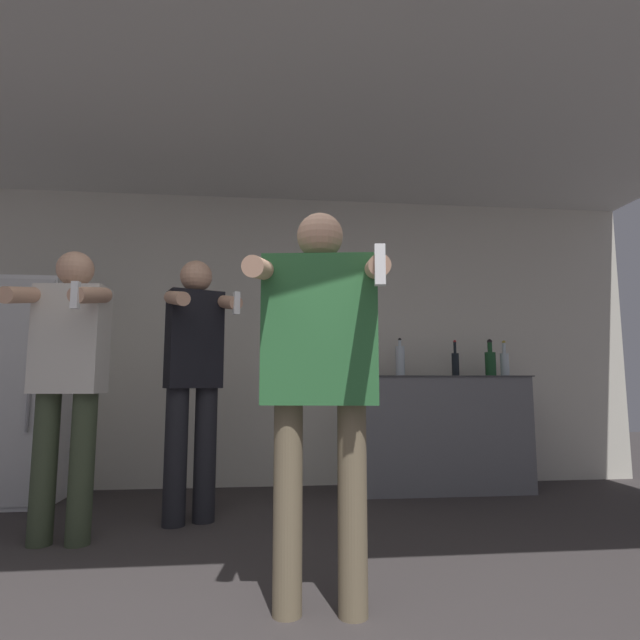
{
  "coord_description": "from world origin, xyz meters",
  "views": [
    {
      "loc": [
        0.15,
        -1.45,
        0.88
      ],
      "look_at": [
        0.36,
        0.55,
        1.13
      ],
      "focal_mm": 28.0,
      "sensor_mm": 36.0,
      "label": 1
    }
  ],
  "objects": [
    {
      "name": "counter",
      "position": [
        1.57,
        2.68,
        0.47
      ],
      "size": [
        1.43,
        0.58,
        0.94
      ],
      "color": "slate",
      "rests_on": "ground_plane"
    },
    {
      "name": "bottle_green_wine",
      "position": [
        1.72,
        2.62,
        1.04
      ],
      "size": [
        0.06,
        0.06,
        0.3
      ],
      "color": "black",
      "rests_on": "counter"
    },
    {
      "name": "person_man_side",
      "position": [
        -0.98,
        1.51,
        0.95
      ],
      "size": [
        0.48,
        0.5,
        1.64
      ],
      "color": "#38422D",
      "rests_on": "ground_plane"
    },
    {
      "name": "person_spectator_back",
      "position": [
        -0.33,
        1.86,
        0.94
      ],
      "size": [
        0.52,
        0.56,
        1.69
      ],
      "color": "black",
      "rests_on": "ground_plane"
    },
    {
      "name": "bottle_brown_liquor",
      "position": [
        1.02,
        2.62,
        1.06
      ],
      "size": [
        0.07,
        0.07,
        0.32
      ],
      "color": "maroon",
      "rests_on": "counter"
    },
    {
      "name": "bottle_short_whiskey",
      "position": [
        1.25,
        2.62,
        1.06
      ],
      "size": [
        0.08,
        0.08,
        0.32
      ],
      "color": "silver",
      "rests_on": "counter"
    },
    {
      "name": "ceiling_slab",
      "position": [
        0.0,
        1.48,
        2.57
      ],
      "size": [
        7.0,
        3.47,
        0.05
      ],
      "color": "silver",
      "rests_on": "wall_back"
    },
    {
      "name": "refrigerator",
      "position": [
        -1.74,
        2.61,
        0.83
      ],
      "size": [
        0.72,
        0.71,
        1.65
      ],
      "color": "white",
      "rests_on": "ground_plane"
    },
    {
      "name": "bottle_red_label",
      "position": [
        2.03,
        2.62,
        1.05
      ],
      "size": [
        0.09,
        0.09,
        0.31
      ],
      "color": "#194723",
      "rests_on": "counter"
    },
    {
      "name": "wall_back",
      "position": [
        0.0,
        2.98,
        1.27
      ],
      "size": [
        7.0,
        0.06,
        2.55
      ],
      "color": "beige",
      "rests_on": "ground_plane"
    },
    {
      "name": "bottle_amber_bourbon",
      "position": [
        2.16,
        2.62,
        1.05
      ],
      "size": [
        0.07,
        0.07,
        0.3
      ],
      "color": "silver",
      "rests_on": "counter"
    },
    {
      "name": "person_woman_foreground",
      "position": [
        0.36,
        0.54,
        0.97
      ],
      "size": [
        0.56,
        0.53,
        1.58
      ],
      "color": "#75664C",
      "rests_on": "ground_plane"
    }
  ]
}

